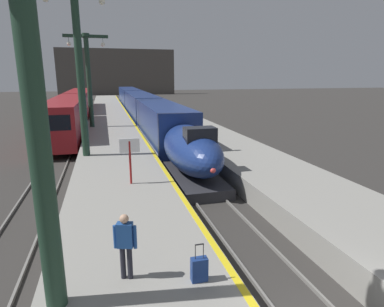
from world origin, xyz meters
TOP-DOWN VIEW (x-y plane):
  - platform_left at (-4.05, 24.75)m, footprint 4.80×110.00m
  - platform_right at (4.05, 24.75)m, footprint 4.80×110.00m
  - platform_left_safety_stripe at (-1.77, 24.75)m, footprint 0.20×107.80m
  - rail_main_left at (-0.75, 27.50)m, footprint 0.08×110.00m
  - rail_main_right at (0.75, 27.50)m, footprint 0.08×110.00m
  - rail_secondary_left at (-8.85, 27.50)m, footprint 0.08×110.00m
  - rail_secondary_right at (-7.35, 27.50)m, footprint 0.08×110.00m
  - highspeed_train_main at (0.00, 36.85)m, footprint 2.92×57.63m
  - regional_train_adjacent at (-8.10, 37.12)m, footprint 2.85×36.60m
  - station_column_near at (-5.90, 1.98)m, footprint 4.00×0.68m
  - station_column_mid at (-5.90, 15.96)m, footprint 4.00×0.68m
  - station_column_far at (-5.90, 27.99)m, footprint 4.00×0.68m
  - passenger_near_edge at (-4.35, 2.55)m, footprint 0.55×0.32m
  - rolling_suitcase at (-2.66, 1.99)m, footprint 0.40×0.22m
  - departure_info_board at (-3.66, 9.76)m, footprint 0.90×0.10m
  - terminus_back_wall at (0.00, 102.00)m, footprint 36.00×2.00m

SIDE VIEW (x-z plane):
  - rail_main_left at x=-0.75m, z-range 0.00..0.12m
  - rail_main_right at x=0.75m, z-range 0.00..0.12m
  - rail_secondary_left at x=-8.85m, z-range 0.00..0.12m
  - rail_secondary_right at x=-7.35m, z-range 0.00..0.12m
  - platform_left at x=-4.05m, z-range 0.00..1.05m
  - platform_right at x=4.05m, z-range 0.00..1.05m
  - platform_left_safety_stripe at x=-1.77m, z-range 1.05..1.06m
  - rolling_suitcase at x=-2.66m, z-range 0.86..1.85m
  - highspeed_train_main at x=0.00m, z-range 0.15..3.75m
  - passenger_near_edge at x=-4.35m, z-range 1.19..2.88m
  - regional_train_adjacent at x=-8.10m, z-range 0.23..4.03m
  - departure_info_board at x=-3.66m, z-range 1.50..3.62m
  - station_column_far at x=-5.90m, z-range 1.97..10.60m
  - station_column_near at x=-5.90m, z-range 1.97..10.72m
  - station_column_mid at x=-5.90m, z-range 2.00..11.94m
  - terminus_back_wall at x=0.00m, z-range 0.00..14.00m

